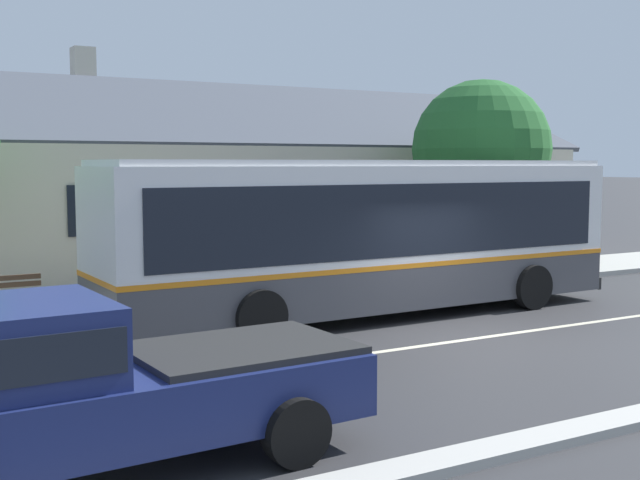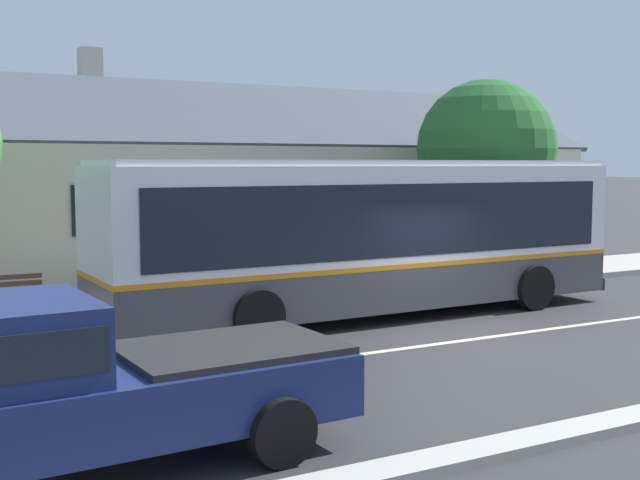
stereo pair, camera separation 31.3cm
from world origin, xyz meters
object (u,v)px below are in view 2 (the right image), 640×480
Objects in this scene: transit_bus at (369,233)px; bench_down_street at (170,287)px; bus_stop_sign at (538,222)px; pickup_truck_navy at (71,385)px; street_tree_primary at (486,149)px.

transit_bus reaches higher than bench_down_street.
bus_stop_sign is at bearing -1.47° from bench_down_street.
bench_down_street is 10.50m from bus_stop_sign.
pickup_truck_navy is at bearing -114.46° from bench_down_street.
bench_down_street is (3.76, 8.27, -0.36)m from pickup_truck_navy.
pickup_truck_navy is 2.42× the size of bus_stop_sign.
transit_bus is 4.89× the size of bus_stop_sign.
transit_bus is 4.48m from bench_down_street.
transit_bus is 2.02× the size of pickup_truck_navy.
street_tree_primary reaches higher than bench_down_street.
transit_bus is at bearing -148.70° from street_tree_primary.
pickup_truck_navy is 1.02× the size of street_tree_primary.
street_tree_primary is at bearing 35.40° from pickup_truck_navy.
bench_down_street is 0.32× the size of street_tree_primary.
transit_bus is at bearing 38.69° from pickup_truck_navy.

